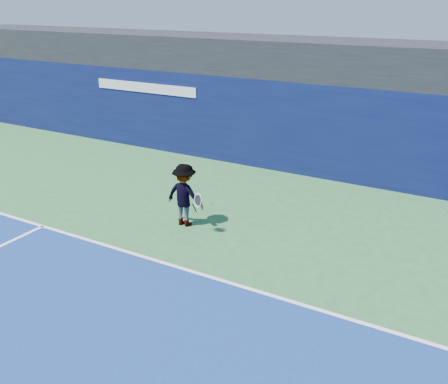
{
  "coord_description": "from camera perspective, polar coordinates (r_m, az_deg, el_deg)",
  "views": [
    {
      "loc": [
        4.78,
        -4.77,
        5.5
      ],
      "look_at": [
        -0.89,
        5.2,
        1.0
      ],
      "focal_mm": 40.0,
      "sensor_mm": 36.0,
      "label": 1
    }
  ],
  "objects": [
    {
      "name": "back_wall_assembly",
      "position": [
        16.49,
        11.95,
        6.92
      ],
      "size": [
        36.0,
        1.03,
        3.0
      ],
      "color": "#0B123D",
      "rests_on": "ground"
    },
    {
      "name": "ground",
      "position": [
        8.71,
        -12.56,
        -18.36
      ],
      "size": [
        80.0,
        80.0,
        0.0
      ],
      "primitive_type": "plane",
      "color": "#2E6833",
      "rests_on": "ground"
    },
    {
      "name": "tennis_player",
      "position": [
        12.67,
        -4.51,
        -0.34
      ],
      "size": [
        1.27,
        0.7,
        1.63
      ],
      "color": "silver",
      "rests_on": "ground"
    },
    {
      "name": "stadium_band",
      "position": [
        17.06,
        13.62,
        14.46
      ],
      "size": [
        36.0,
        3.0,
        1.2
      ],
      "primitive_type": "cube",
      "color": "black",
      "rests_on": "back_wall_assembly"
    },
    {
      "name": "tennis_ball",
      "position": [
        13.56,
        -4.11,
        2.42
      ],
      "size": [
        0.06,
        0.06,
        0.06
      ],
      "color": "yellow",
      "rests_on": "ground"
    },
    {
      "name": "baseline",
      "position": [
        10.65,
        -1.71,
        -9.63
      ],
      "size": [
        24.0,
        0.1,
        0.01
      ],
      "primitive_type": "cube",
      "color": "white",
      "rests_on": "ground"
    }
  ]
}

